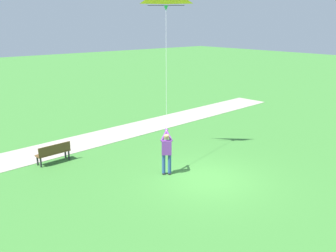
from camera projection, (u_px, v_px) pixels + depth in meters
ground_plane at (208, 179)px, 14.67m from camera, size 120.00×120.00×0.00m
walkway_path at (75, 144)px, 18.90m from camera, size 4.43×32.09×0.02m
person_kite_flyer at (167, 150)px, 14.92m from camera, size 0.61×0.57×1.83m
park_bench_near_walkway at (54, 152)px, 16.27m from camera, size 0.53×1.52×0.88m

